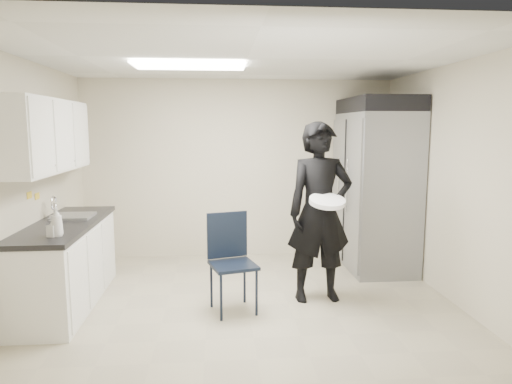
{
  "coord_description": "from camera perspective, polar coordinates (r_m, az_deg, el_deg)",
  "views": [
    {
      "loc": [
        -0.31,
        -4.71,
        1.91
      ],
      "look_at": [
        0.11,
        0.2,
        1.21
      ],
      "focal_mm": 32.0,
      "sensor_mm": 36.0,
      "label": 1
    }
  ],
  "objects": [
    {
      "name": "floor",
      "position": [
        5.1,
        -1.02,
        -13.94
      ],
      "size": [
        4.5,
        4.5,
        0.0
      ],
      "primitive_type": "plane",
      "color": "tan",
      "rests_on": "ground"
    },
    {
      "name": "ceiling",
      "position": [
        4.77,
        -1.1,
        16.39
      ],
      "size": [
        4.5,
        4.5,
        0.0
      ],
      "primitive_type": "plane",
      "rotation": [
        3.14,
        0.0,
        0.0
      ],
      "color": "silver",
      "rests_on": "back_wall"
    },
    {
      "name": "back_wall",
      "position": [
        6.75,
        -2.18,
        2.9
      ],
      "size": [
        4.5,
        0.0,
        4.5
      ],
      "primitive_type": "plane",
      "rotation": [
        1.57,
        0.0,
        0.0
      ],
      "color": "beige",
      "rests_on": "floor"
    },
    {
      "name": "left_wall",
      "position": [
        5.13,
        -27.0,
        0.36
      ],
      "size": [
        0.0,
        4.0,
        4.0
      ],
      "primitive_type": "plane",
      "rotation": [
        1.57,
        0.0,
        1.57
      ],
      "color": "beige",
      "rests_on": "floor"
    },
    {
      "name": "right_wall",
      "position": [
        5.4,
        23.52,
        0.91
      ],
      "size": [
        0.0,
        4.0,
        4.0
      ],
      "primitive_type": "plane",
      "rotation": [
        1.57,
        0.0,
        -1.57
      ],
      "color": "beige",
      "rests_on": "floor"
    },
    {
      "name": "ceiling_panel",
      "position": [
        5.16,
        -8.31,
        15.34
      ],
      "size": [
        1.2,
        0.6,
        0.02
      ],
      "primitive_type": "cube",
      "color": "white",
      "rests_on": "ceiling"
    },
    {
      "name": "lower_counter",
      "position": [
        5.39,
        -22.6,
        -8.51
      ],
      "size": [
        0.6,
        1.9,
        0.86
      ],
      "primitive_type": "cube",
      "color": "silver",
      "rests_on": "floor"
    },
    {
      "name": "countertop",
      "position": [
        5.28,
        -22.87,
        -3.76
      ],
      "size": [
        0.64,
        1.95,
        0.05
      ],
      "primitive_type": "cube",
      "color": "black",
      "rests_on": "lower_counter"
    },
    {
      "name": "sink",
      "position": [
        5.51,
        -21.87,
        -3.39
      ],
      "size": [
        0.42,
        0.4,
        0.14
      ],
      "primitive_type": "cube",
      "color": "gray",
      "rests_on": "countertop"
    },
    {
      "name": "faucet",
      "position": [
        5.55,
        -23.93,
        -1.86
      ],
      "size": [
        0.02,
        0.02,
        0.24
      ],
      "primitive_type": "cylinder",
      "color": "silver",
      "rests_on": "countertop"
    },
    {
      "name": "upper_cabinets",
      "position": [
        5.22,
        -24.76,
        6.41
      ],
      "size": [
        0.35,
        1.8,
        0.75
      ],
      "primitive_type": "cube",
      "color": "silver",
      "rests_on": "left_wall"
    },
    {
      "name": "towel_dispenser",
      "position": [
        6.34,
        -21.69,
        4.89
      ],
      "size": [
        0.22,
        0.3,
        0.35
      ],
      "primitive_type": "cube",
      "color": "black",
      "rests_on": "left_wall"
    },
    {
      "name": "notice_sticker_left",
      "position": [
        5.23,
        -26.47,
        -0.36
      ],
      "size": [
        0.0,
        0.12,
        0.07
      ],
      "primitive_type": "cube",
      "color": "yellow",
      "rests_on": "left_wall"
    },
    {
      "name": "notice_sticker_right",
      "position": [
        5.42,
        -25.68,
        -0.46
      ],
      "size": [
        0.0,
        0.12,
        0.07
      ],
      "primitive_type": "cube",
      "color": "yellow",
      "rests_on": "left_wall"
    },
    {
      "name": "commercial_fridge",
      "position": [
        6.42,
        14.7,
        0.12
      ],
      "size": [
        0.8,
        1.35,
        2.1
      ],
      "primitive_type": "cube",
      "color": "gray",
      "rests_on": "floor"
    },
    {
      "name": "fridge_compressor",
      "position": [
        6.36,
        15.08,
        10.43
      ],
      "size": [
        0.8,
        1.35,
        0.2
      ],
      "primitive_type": "cube",
      "color": "black",
      "rests_on": "commercial_fridge"
    },
    {
      "name": "folding_chair",
      "position": [
        4.78,
        -2.86,
        -9.14
      ],
      "size": [
        0.54,
        0.54,
        0.99
      ],
      "primitive_type": "cube",
      "rotation": [
        0.0,
        0.0,
        0.27
      ],
      "color": "black",
      "rests_on": "floor"
    },
    {
      "name": "man_tuxedo",
      "position": [
        5.04,
        7.97,
        -2.54
      ],
      "size": [
        0.76,
        0.54,
        1.97
      ],
      "primitive_type": "imported",
      "rotation": [
        0.0,
        0.0,
        0.08
      ],
      "color": "black",
      "rests_on": "floor"
    },
    {
      "name": "bucket_lid",
      "position": [
        4.78,
        8.9,
        -1.15
      ],
      "size": [
        0.41,
        0.41,
        0.05
      ],
      "primitive_type": "cylinder",
      "rotation": [
        0.0,
        0.0,
        0.08
      ],
      "color": "white",
      "rests_on": "man_tuxedo"
    },
    {
      "name": "soap_bottle_a",
      "position": [
        4.6,
        -23.64,
        -3.43
      ],
      "size": [
        0.14,
        0.14,
        0.27
      ],
      "primitive_type": "imported",
      "rotation": [
        0.0,
        0.0,
        0.37
      ],
      "color": "white",
      "rests_on": "countertop"
    },
    {
      "name": "soap_bottle_b",
      "position": [
        4.61,
        -24.15,
        -4.13
      ],
      "size": [
        0.09,
        0.09,
        0.16
      ],
      "primitive_type": "imported",
      "rotation": [
        0.0,
        0.0,
        -0.28
      ],
      "color": "#A0A1AB",
      "rests_on": "countertop"
    }
  ]
}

